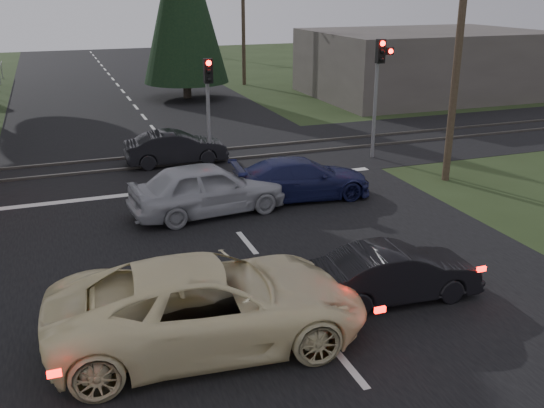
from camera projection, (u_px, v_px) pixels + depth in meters
name	position (u px, v px, depth m)	size (l,w,h in m)	color
ground	(287.00, 292.00, 13.85)	(120.00, 120.00, 0.00)	#233216
road	(190.00, 173.00, 22.68)	(14.00, 100.00, 0.01)	black
rail_corridor	(179.00, 159.00, 24.45)	(120.00, 8.00, 0.01)	black
stop_line	(201.00, 187.00, 21.09)	(13.00, 0.35, 0.00)	silver
rail_near	(183.00, 163.00, 23.72)	(120.00, 0.12, 0.10)	#59544C
rail_far	(175.00, 153.00, 25.14)	(120.00, 0.12, 0.10)	#59544C
traffic_signal_right	(379.00, 76.00, 23.54)	(0.68, 0.48, 4.70)	slate
traffic_signal_center	(208.00, 94.00, 22.65)	(0.32, 0.48, 4.10)	slate
utility_pole_near	(459.00, 45.00, 20.30)	(1.80, 0.26, 9.00)	#4C3D2D
utility_pole_mid	(243.00, 15.00, 41.50)	(1.80, 0.26, 9.00)	#4C3D2D
utility_pole_far	(172.00, 5.00, 63.59)	(1.80, 0.26, 9.00)	#4C3D2D
building_right	(424.00, 63.00, 38.43)	(14.00, 10.00, 4.00)	#59514C
cream_coupe	(210.00, 304.00, 11.61)	(2.81, 6.10, 1.70)	beige
dark_hatchback	(396.00, 273.00, 13.39)	(1.30, 3.73, 1.23)	black
silver_car	(208.00, 188.00, 18.38)	(1.91, 4.74, 1.61)	#A8AAB0
blue_sedan	(301.00, 179.00, 19.79)	(1.87, 4.59, 1.33)	#171B47
dark_car_far	(176.00, 148.00, 23.65)	(1.37, 3.92, 1.29)	black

